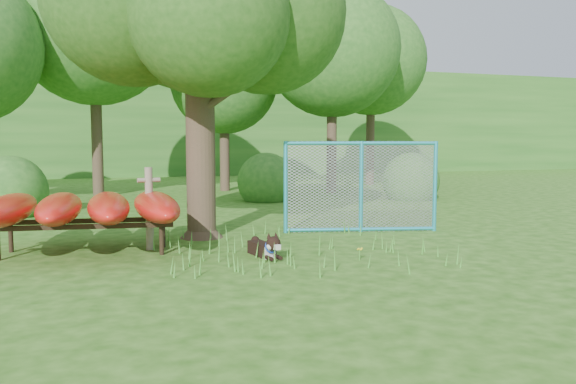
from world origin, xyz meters
name	(u,v)px	position (x,y,z in m)	size (l,w,h in m)	color
ground	(300,266)	(0.00, 0.00, 0.00)	(80.00, 80.00, 0.00)	#225110
wooden_post	(149,206)	(-2.03, 2.00, 0.75)	(0.39, 0.15, 1.42)	#6E6453
kayak_rack	(84,208)	(-3.07, 1.98, 0.76)	(3.10, 3.20, 1.00)	black
husky_dog	(266,248)	(-0.31, 0.78, 0.16)	(0.38, 1.00, 0.44)	black
fence_section	(361,187)	(2.22, 2.62, 0.93)	(3.11, 0.80, 3.09)	#2AA3C5
wildflower_clump	(360,250)	(1.02, 0.10, 0.16)	(0.09, 0.10, 0.20)	#499932
bg_tree_b	(94,26)	(-3.00, 12.00, 5.61)	(5.20, 5.20, 8.22)	#392B1F
bg_tree_c	(224,80)	(1.50, 13.00, 4.11)	(4.00, 4.00, 6.12)	#392B1F
bg_tree_d	(332,50)	(5.00, 11.00, 5.08)	(4.80, 4.80, 7.50)	#392B1F
bg_tree_e	(371,61)	(8.00, 14.00, 5.23)	(4.60, 4.60, 7.55)	#392B1F
shrub_left	(11,216)	(-5.00, 7.50, 0.00)	(1.80, 1.80, 1.80)	#275E1E
shrub_right	(410,199)	(6.50, 8.00, 0.00)	(1.80, 1.80, 1.80)	#275E1E
shrub_mid	(266,201)	(2.00, 9.00, 0.00)	(1.80, 1.80, 1.80)	#275E1E
wooded_hillside	(152,123)	(0.00, 28.00, 3.00)	(80.00, 12.00, 6.00)	#275E1E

